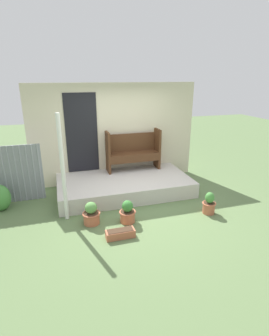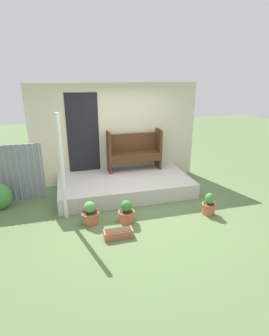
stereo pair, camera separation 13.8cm
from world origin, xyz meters
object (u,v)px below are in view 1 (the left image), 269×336
at_px(shrub_by_fence, 0,198).
at_px(bench, 133,150).
at_px(flower_pot_right, 209,204).
at_px(flower_pot_middle, 128,213).
at_px(planter_box_rect, 120,234).
at_px(flower_pot_left, 91,214).
at_px(support_post, 63,169).

bearing_deg(shrub_by_fence, bench, 13.29).
bearing_deg(bench, flower_pot_right, -64.73).
xyz_separation_m(bench, flower_pot_middle, (-0.70, -2.00, -0.71)).
bearing_deg(bench, planter_box_rect, -111.78).
bearing_deg(flower_pot_left, support_post, 143.66).
height_order(bench, flower_pot_right, bench).
relative_size(flower_pot_left, flower_pot_right, 0.96).
xyz_separation_m(flower_pot_right, planter_box_rect, (-2.00, -0.33, -0.13)).
height_order(flower_pot_right, planter_box_rect, flower_pot_right).
bearing_deg(bench, flower_pot_middle, -109.79).
xyz_separation_m(support_post, planter_box_rect, (0.88, -0.96, -0.99)).
distance_m(bench, planter_box_rect, 2.79).
bearing_deg(flower_pot_right, flower_pot_middle, 175.11).
xyz_separation_m(bench, planter_box_rect, (-0.96, -2.48, -0.83)).
bearing_deg(bench, flower_pot_left, -127.45).
xyz_separation_m(support_post, flower_pot_right, (2.88, -0.63, -0.86)).
relative_size(bench, flower_pot_right, 2.99).
bearing_deg(flower_pot_right, support_post, 167.69).
bearing_deg(support_post, bench, 39.48).
xyz_separation_m(bench, flower_pot_right, (1.04, -2.15, -0.70)).
distance_m(bench, flower_pot_right, 2.48).
relative_size(bench, flower_pot_middle, 3.09).
bearing_deg(flower_pot_left, planter_box_rect, -55.71).
bearing_deg(planter_box_rect, flower_pot_middle, 61.05).
height_order(flower_pot_middle, shrub_by_fence, shrub_by_fence).
relative_size(support_post, shrub_by_fence, 3.65).
bearing_deg(shrub_by_fence, planter_box_rect, -37.85).
relative_size(support_post, flower_pot_left, 4.67).
height_order(flower_pot_left, planter_box_rect, flower_pot_left).
xyz_separation_m(flower_pot_left, flower_pot_right, (2.43, -0.30, 0.01)).
height_order(flower_pot_middle, flower_pot_right, flower_pot_right).
relative_size(support_post, flower_pot_right, 4.48).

